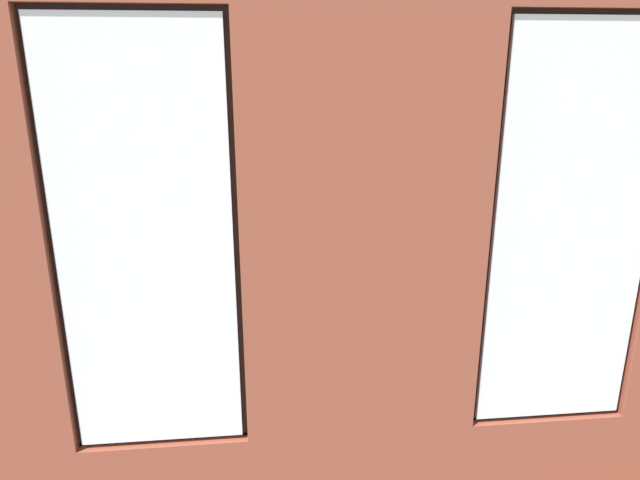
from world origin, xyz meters
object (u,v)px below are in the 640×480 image
object	(u,v)px
potted_plant_foreground_right	(128,212)
potted_plant_corner_near_left	(467,202)
potted_plant_between_couches	(546,335)
potted_plant_beside_window_right	(156,381)
couch_by_window	(350,405)
remote_black	(331,291)
cup_ceramic	(285,289)
tv_flatscreen	(34,269)
potted_plant_by_left_couch	(444,238)
remote_gray	(351,281)
coffee_table	(320,293)
media_console	(43,331)
couch_left	(518,283)
potted_plant_mid_room_small	(396,261)
table_plant_small	(304,273)
remote_silver	(320,287)

from	to	relation	value
potted_plant_foreground_right	potted_plant_corner_near_left	bearing A→B (deg)	-179.23
potted_plant_between_couches	potted_plant_beside_window_right	size ratio (longest dim) A/B	1.10
couch_by_window	remote_black	distance (m)	1.80
cup_ceramic	tv_flatscreen	world-z (taller)	tv_flatscreen
potted_plant_corner_near_left	potted_plant_between_couches	size ratio (longest dim) A/B	0.89
cup_ceramic	potted_plant_by_left_couch	distance (m)	2.79
remote_gray	potted_plant_beside_window_right	bearing A→B (deg)	-118.08
tv_flatscreen	remote_gray	bearing A→B (deg)	-171.65
coffee_table	potted_plant_between_couches	bearing A→B (deg)	127.54
remote_black	potted_plant_beside_window_right	size ratio (longest dim) A/B	0.13
potted_plant_corner_near_left	potted_plant_foreground_right	bearing A→B (deg)	0.77
media_console	couch_left	bearing A→B (deg)	-173.90
coffee_table	potted_plant_by_left_couch	bearing A→B (deg)	-138.52
couch_left	potted_plant_corner_near_left	distance (m)	2.17
couch_by_window	cup_ceramic	bearing A→B (deg)	-78.07
potted_plant_corner_near_left	potted_plant_beside_window_right	distance (m)	5.70
potted_plant_between_couches	couch_left	bearing A→B (deg)	-110.54
remote_black	potted_plant_by_left_couch	xyz separation A→B (m)	(-1.73, -1.73, -0.02)
potted_plant_by_left_couch	potted_plant_between_couches	xyz separation A→B (m)	(0.38, 3.48, 0.34)
potted_plant_mid_room_small	potted_plant_beside_window_right	size ratio (longest dim) A/B	0.42
remote_gray	media_console	bearing A→B (deg)	-162.29
remote_black	potted_plant_foreground_right	world-z (taller)	potted_plant_foreground_right
potted_plant_mid_room_small	potted_plant_beside_window_right	world-z (taller)	potted_plant_beside_window_right
cup_ceramic	potted_plant_foreground_right	bearing A→B (deg)	-50.25
table_plant_small	potted_plant_corner_near_left	distance (m)	3.38
coffee_table	table_plant_small	bearing A→B (deg)	-32.14
potted_plant_corner_near_left	potted_plant_mid_room_small	distance (m)	1.94
coffee_table	media_console	size ratio (longest dim) A/B	1.09
remote_silver	potted_plant_mid_room_small	world-z (taller)	potted_plant_mid_room_small
potted_plant_by_left_couch	potted_plant_mid_room_small	world-z (taller)	potted_plant_by_left_couch
remote_gray	tv_flatscreen	world-z (taller)	tv_flatscreen
couch_by_window	table_plant_small	distance (m)	2.03
tv_flatscreen	potted_plant_beside_window_right	bearing A→B (deg)	128.18
couch_by_window	potted_plant_between_couches	distance (m)	1.50
cup_ceramic	remote_black	bearing A→B (deg)	180.00
tv_flatscreen	potted_plant_between_couches	world-z (taller)	potted_plant_between_couches
couch_left	remote_gray	bearing A→B (deg)	-85.82
tv_flatscreen	potted_plant_by_left_couch	distance (m)	4.88
couch_by_window	potted_plant_by_left_couch	xyz separation A→B (m)	(-1.82, -3.52, 0.12)
remote_black	coffee_table	bearing A→B (deg)	82.99
media_console	potted_plant_by_left_couch	world-z (taller)	potted_plant_by_left_couch
remote_black	cup_ceramic	bearing A→B (deg)	134.47
couch_left	potted_plant_between_couches	xyz separation A→B (m)	(0.78, 2.09, 0.45)
table_plant_small	remote_silver	size ratio (longest dim) A/B	1.48
couch_left	potted_plant_corner_near_left	size ratio (longest dim) A/B	1.50
coffee_table	remote_black	size ratio (longest dim) A/B	7.32
tv_flatscreen	potted_plant_by_left_couch	world-z (taller)	tv_flatscreen
couch_by_window	potted_plant_beside_window_right	xyz separation A→B (m)	(1.31, 0.10, 0.34)
remote_black	tv_flatscreen	bearing A→B (deg)	138.33
couch_left	potted_plant_foreground_right	world-z (taller)	potted_plant_foreground_right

